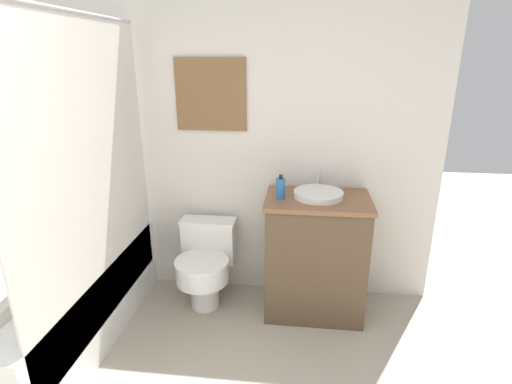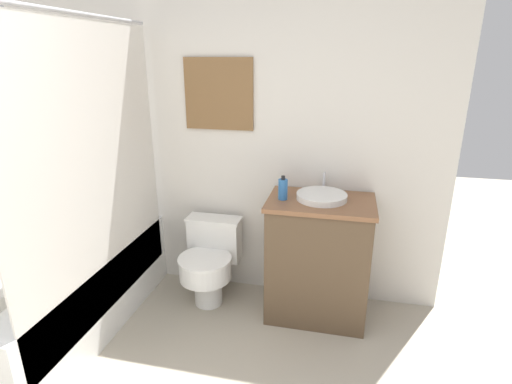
# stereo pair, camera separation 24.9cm
# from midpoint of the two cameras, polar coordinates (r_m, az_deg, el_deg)

# --- Properties ---
(wall_back) EXTENTS (3.27, 0.07, 2.50)m
(wall_back) POSITION_cam_midpoint_polar(r_m,az_deg,el_deg) (2.94, -8.90, 8.76)
(wall_back) COLOR silver
(wall_back) RESTS_ON ground_plane
(shower_area) EXTENTS (0.65, 1.59, 1.98)m
(shower_area) POSITION_cam_midpoint_polar(r_m,az_deg,el_deg) (2.91, -28.19, -13.42)
(shower_area) COLOR white
(shower_area) RESTS_ON ground_plane
(toilet) EXTENTS (0.41, 0.51, 0.61)m
(toilet) POSITION_cam_midpoint_polar(r_m,az_deg,el_deg) (2.99, -9.66, -9.91)
(toilet) COLOR white
(toilet) RESTS_ON ground_plane
(vanity) EXTENTS (0.70, 0.48, 0.86)m
(vanity) POSITION_cam_midpoint_polar(r_m,az_deg,el_deg) (2.84, 5.96, -9.09)
(vanity) COLOR brown
(vanity) RESTS_ON ground_plane
(sink) EXTENTS (0.33, 0.37, 0.13)m
(sink) POSITION_cam_midpoint_polar(r_m,az_deg,el_deg) (2.68, 6.29, -0.33)
(sink) COLOR white
(sink) RESTS_ON vanity
(soap_bottle) EXTENTS (0.06, 0.06, 0.16)m
(soap_bottle) POSITION_cam_midpoint_polar(r_m,az_deg,el_deg) (2.62, 0.84, 0.51)
(soap_bottle) COLOR #2D6BB2
(soap_bottle) RESTS_ON vanity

